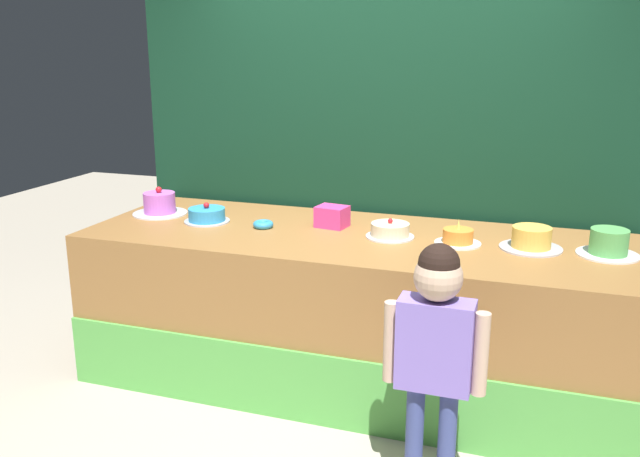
{
  "coord_description": "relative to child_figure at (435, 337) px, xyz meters",
  "views": [
    {
      "loc": [
        1.04,
        -3.12,
        2.01
      ],
      "look_at": [
        -0.15,
        0.34,
        1.01
      ],
      "focal_mm": 38.06,
      "sensor_mm": 36.0,
      "label": 1
    }
  ],
  "objects": [
    {
      "name": "pink_box",
      "position": [
        -0.82,
        1.08,
        0.22
      ],
      "size": [
        0.2,
        0.17,
        0.13
      ],
      "primitive_type": "cube",
      "rotation": [
        0.0,
        0.0,
        -0.15
      ],
      "color": "#F23C91",
      "rests_on": "stage_platform"
    },
    {
      "name": "stage_platform",
      "position": [
        -0.63,
        0.93,
        -0.31
      ],
      "size": [
        3.22,
        1.15,
        0.93
      ],
      "color": "#9E6B38",
      "rests_on": "ground_plane"
    },
    {
      "name": "child_figure",
      "position": [
        0.0,
        0.0,
        0.0
      ],
      "size": [
        0.46,
        0.21,
        1.2
      ],
      "color": "#3F4C8C",
      "rests_on": "ground_plane"
    },
    {
      "name": "cake_center_right",
      "position": [
        -0.04,
        0.95,
        0.19
      ],
      "size": [
        0.26,
        0.26,
        0.15
      ],
      "color": "white",
      "rests_on": "stage_platform"
    },
    {
      "name": "donut",
      "position": [
        -1.22,
        0.92,
        0.17
      ],
      "size": [
        0.12,
        0.12,
        0.04
      ],
      "primitive_type": "torus",
      "color": "#3399D8",
      "rests_on": "stage_platform"
    },
    {
      "name": "cake_far_right",
      "position": [
        0.74,
        0.99,
        0.22
      ],
      "size": [
        0.32,
        0.32,
        0.14
      ],
      "color": "white",
      "rests_on": "stage_platform"
    },
    {
      "name": "cake_left",
      "position": [
        -1.61,
        0.93,
        0.2
      ],
      "size": [
        0.29,
        0.29,
        0.13
      ],
      "color": "silver",
      "rests_on": "stage_platform"
    },
    {
      "name": "cake_center_left",
      "position": [
        -0.43,
        0.96,
        0.19
      ],
      "size": [
        0.28,
        0.28,
        0.11
      ],
      "color": "silver",
      "rests_on": "stage_platform"
    },
    {
      "name": "ground_plane",
      "position": [
        -0.63,
        0.37,
        -0.77
      ],
      "size": [
        12.0,
        12.0,
        0.0
      ],
      "primitive_type": "plane",
      "color": "#BCB29E"
    },
    {
      "name": "cake_far_left",
      "position": [
        -2.0,
        1.02,
        0.22
      ],
      "size": [
        0.36,
        0.36,
        0.18
      ],
      "color": "silver",
      "rests_on": "stage_platform"
    },
    {
      "name": "cake_right",
      "position": [
        0.35,
        0.99,
        0.21
      ],
      "size": [
        0.34,
        0.34,
        0.12
      ],
      "color": "silver",
      "rests_on": "stage_platform"
    },
    {
      "name": "curtain_backdrop",
      "position": [
        -0.63,
        1.6,
        0.66
      ],
      "size": [
        3.46,
        0.08,
        2.86
      ],
      "primitive_type": "cube",
      "color": "#113823",
      "rests_on": "ground_plane"
    }
  ]
}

